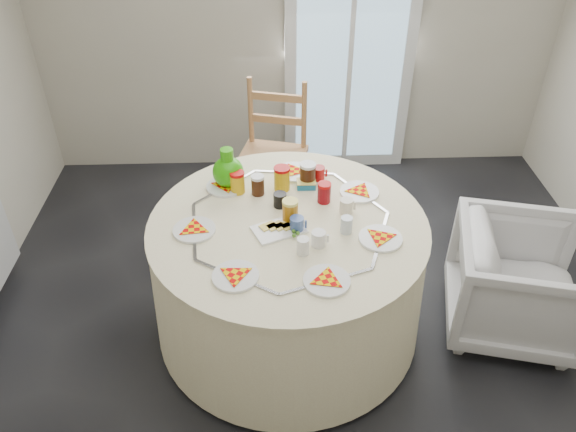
{
  "coord_description": "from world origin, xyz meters",
  "views": [
    {
      "loc": [
        -0.24,
        -2.21,
        2.52
      ],
      "look_at": [
        -0.15,
        0.11,
        0.8
      ],
      "focal_mm": 35.0,
      "sensor_mm": 36.0,
      "label": 1
    }
  ],
  "objects_px": {
    "green_pitcher": "(228,168)",
    "table": "(288,277)",
    "wooden_chair": "(272,160)",
    "armchair": "(521,275)"
  },
  "relations": [
    {
      "from": "green_pitcher",
      "to": "table",
      "type": "bearing_deg",
      "value": -61.22
    },
    {
      "from": "wooden_chair",
      "to": "green_pitcher",
      "type": "xyz_separation_m",
      "value": [
        -0.25,
        -0.75,
        0.4
      ]
    },
    {
      "from": "table",
      "to": "armchair",
      "type": "xyz_separation_m",
      "value": [
        1.31,
        -0.06,
        0.02
      ]
    },
    {
      "from": "wooden_chair",
      "to": "green_pitcher",
      "type": "bearing_deg",
      "value": -94.18
    },
    {
      "from": "table",
      "to": "green_pitcher",
      "type": "relative_size",
      "value": 6.6
    },
    {
      "from": "table",
      "to": "wooden_chair",
      "type": "distance_m",
      "value": 1.12
    },
    {
      "from": "table",
      "to": "wooden_chair",
      "type": "bearing_deg",
      "value": 93.72
    },
    {
      "from": "table",
      "to": "wooden_chair",
      "type": "xyz_separation_m",
      "value": [
        -0.07,
        1.11,
        0.09
      ]
    },
    {
      "from": "table",
      "to": "green_pitcher",
      "type": "bearing_deg",
      "value": 131.36
    },
    {
      "from": "armchair",
      "to": "green_pitcher",
      "type": "distance_m",
      "value": 1.75
    }
  ]
}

